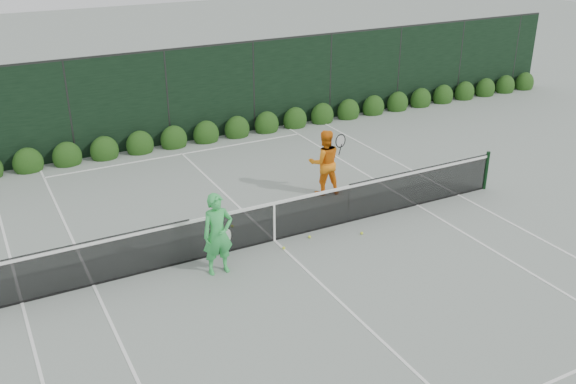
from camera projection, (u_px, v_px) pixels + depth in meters
ground at (274, 240)px, 14.76m from camera, size 80.00×80.00×0.00m
tennis_net at (273, 220)px, 14.54m from camera, size 12.90×0.10×1.07m
player_woman at (218, 234)px, 13.15m from camera, size 0.68×0.45×1.78m
player_man at (324, 162)px, 16.87m from camera, size 1.00×0.87×1.77m
court_lines at (274, 240)px, 14.76m from camera, size 11.03×23.83×0.01m
windscreen_fence at (339, 230)px, 11.96m from camera, size 32.00×21.07×3.06m
hedge_row at (174, 140)px, 20.45m from camera, size 31.66×0.65×0.94m
tennis_balls at (297, 236)px, 14.90m from camera, size 2.62×1.83×0.07m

